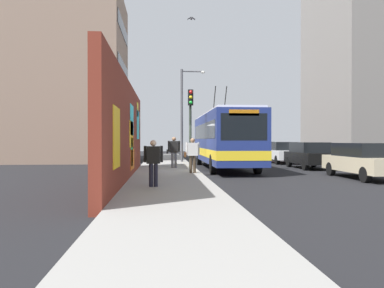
{
  "coord_description": "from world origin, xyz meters",
  "views": [
    {
      "loc": [
        -19.53,
        1.87,
        1.7
      ],
      "look_at": [
        0.47,
        0.31,
        1.5
      ],
      "focal_mm": 35.72,
      "sensor_mm": 36.0,
      "label": 1
    }
  ],
  "objects_px": {
    "parked_car_red": "(261,150)",
    "parked_car_champagne": "(363,160)",
    "parked_car_black": "(310,155)",
    "traffic_light": "(190,116)",
    "street_lamp": "(184,109)",
    "city_bus": "(224,138)",
    "parked_car_white": "(282,152)",
    "pedestrian_at_curb": "(192,153)",
    "pedestrian_midblock": "(174,150)",
    "pedestrian_near_wall": "(153,160)"
  },
  "relations": [
    {
      "from": "parked_car_black",
      "to": "street_lamp",
      "type": "height_order",
      "value": "street_lamp"
    },
    {
      "from": "parked_car_black",
      "to": "parked_car_white",
      "type": "distance_m",
      "value": 5.29
    },
    {
      "from": "city_bus",
      "to": "parked_car_champagne",
      "type": "relative_size",
      "value": 2.39
    },
    {
      "from": "parked_car_black",
      "to": "parked_car_red",
      "type": "bearing_deg",
      "value": -0.0
    },
    {
      "from": "pedestrian_near_wall",
      "to": "pedestrian_at_curb",
      "type": "xyz_separation_m",
      "value": [
        5.24,
        -1.72,
        0.06
      ]
    },
    {
      "from": "parked_car_champagne",
      "to": "pedestrian_near_wall",
      "type": "height_order",
      "value": "pedestrian_near_wall"
    },
    {
      "from": "pedestrian_midblock",
      "to": "pedestrian_at_curb",
      "type": "distance_m",
      "value": 3.56
    },
    {
      "from": "parked_car_red",
      "to": "traffic_light",
      "type": "bearing_deg",
      "value": 151.01
    },
    {
      "from": "pedestrian_midblock",
      "to": "street_lamp",
      "type": "relative_size",
      "value": 0.26
    },
    {
      "from": "parked_car_red",
      "to": "parked_car_champagne",
      "type": "bearing_deg",
      "value": 180.0
    },
    {
      "from": "parked_car_champagne",
      "to": "city_bus",
      "type": "bearing_deg",
      "value": 39.53
    },
    {
      "from": "parked_car_champagne",
      "to": "pedestrian_at_curb",
      "type": "relative_size",
      "value": 2.87
    },
    {
      "from": "parked_car_black",
      "to": "parked_car_red",
      "type": "xyz_separation_m",
      "value": [
        11.39,
        -0.0,
        0.0
      ]
    },
    {
      "from": "city_bus",
      "to": "street_lamp",
      "type": "xyz_separation_m",
      "value": [
        5.2,
        2.06,
        2.17
      ]
    },
    {
      "from": "pedestrian_midblock",
      "to": "pedestrian_at_curb",
      "type": "relative_size",
      "value": 1.05
    },
    {
      "from": "parked_car_champagne",
      "to": "parked_car_red",
      "type": "height_order",
      "value": "same"
    },
    {
      "from": "parked_car_black",
      "to": "pedestrian_at_curb",
      "type": "xyz_separation_m",
      "value": [
        -4.37,
        7.44,
        0.28
      ]
    },
    {
      "from": "parked_car_white",
      "to": "traffic_light",
      "type": "xyz_separation_m",
      "value": [
        -7.16,
        7.35,
        2.2
      ]
    },
    {
      "from": "parked_car_champagne",
      "to": "traffic_light",
      "type": "height_order",
      "value": "traffic_light"
    },
    {
      "from": "parked_car_white",
      "to": "traffic_light",
      "type": "bearing_deg",
      "value": 134.25
    },
    {
      "from": "city_bus",
      "to": "parked_car_white",
      "type": "height_order",
      "value": "city_bus"
    },
    {
      "from": "parked_car_red",
      "to": "pedestrian_midblock",
      "type": "height_order",
      "value": "pedestrian_midblock"
    },
    {
      "from": "pedestrian_midblock",
      "to": "traffic_light",
      "type": "height_order",
      "value": "traffic_light"
    },
    {
      "from": "parked_car_white",
      "to": "street_lamp",
      "type": "distance_m",
      "value": 7.92
    },
    {
      "from": "parked_car_black",
      "to": "traffic_light",
      "type": "xyz_separation_m",
      "value": [
        -1.88,
        7.35,
        2.2
      ]
    },
    {
      "from": "pedestrian_at_curb",
      "to": "parked_car_white",
      "type": "bearing_deg",
      "value": -37.62
    },
    {
      "from": "parked_car_champagne",
      "to": "parked_car_red",
      "type": "xyz_separation_m",
      "value": [
        17.52,
        -0.0,
        0.0
      ]
    },
    {
      "from": "parked_car_black",
      "to": "traffic_light",
      "type": "distance_m",
      "value": 7.9
    },
    {
      "from": "parked_car_champagne",
      "to": "pedestrian_at_curb",
      "type": "bearing_deg",
      "value": 76.7
    },
    {
      "from": "traffic_light",
      "to": "street_lamp",
      "type": "relative_size",
      "value": 0.64
    },
    {
      "from": "parked_car_black",
      "to": "parked_car_red",
      "type": "relative_size",
      "value": 0.86
    },
    {
      "from": "parked_car_white",
      "to": "pedestrian_at_curb",
      "type": "distance_m",
      "value": 12.19
    },
    {
      "from": "city_bus",
      "to": "parked_car_black",
      "type": "distance_m",
      "value": 5.3
    },
    {
      "from": "street_lamp",
      "to": "city_bus",
      "type": "bearing_deg",
      "value": -158.42
    },
    {
      "from": "parked_car_red",
      "to": "street_lamp",
      "type": "xyz_separation_m",
      "value": [
        -6.02,
        7.26,
        3.17
      ]
    },
    {
      "from": "parked_car_champagne",
      "to": "parked_car_black",
      "type": "distance_m",
      "value": 6.13
    },
    {
      "from": "city_bus",
      "to": "parked_car_red",
      "type": "bearing_deg",
      "value": -24.87
    },
    {
      "from": "parked_car_champagne",
      "to": "street_lamp",
      "type": "xyz_separation_m",
      "value": [
        11.5,
        7.26,
        3.17
      ]
    },
    {
      "from": "traffic_light",
      "to": "parked_car_white",
      "type": "bearing_deg",
      "value": -45.75
    },
    {
      "from": "parked_car_red",
      "to": "pedestrian_near_wall",
      "type": "height_order",
      "value": "pedestrian_near_wall"
    },
    {
      "from": "parked_car_red",
      "to": "traffic_light",
      "type": "height_order",
      "value": "traffic_light"
    },
    {
      "from": "parked_car_black",
      "to": "pedestrian_near_wall",
      "type": "height_order",
      "value": "pedestrian_near_wall"
    },
    {
      "from": "city_bus",
      "to": "parked_car_red",
      "type": "distance_m",
      "value": 12.41
    },
    {
      "from": "parked_car_white",
      "to": "parked_car_red",
      "type": "xyz_separation_m",
      "value": [
        6.11,
        0.0,
        0.0
      ]
    },
    {
      "from": "pedestrian_midblock",
      "to": "parked_car_white",
      "type": "bearing_deg",
      "value": -53.05
    },
    {
      "from": "pedestrian_midblock",
      "to": "parked_car_champagne",
      "type": "bearing_deg",
      "value": -122.49
    },
    {
      "from": "parked_car_red",
      "to": "street_lamp",
      "type": "distance_m",
      "value": 9.95
    },
    {
      "from": "city_bus",
      "to": "traffic_light",
      "type": "relative_size",
      "value": 2.64
    },
    {
      "from": "parked_car_red",
      "to": "street_lamp",
      "type": "relative_size",
      "value": 0.73
    },
    {
      "from": "city_bus",
      "to": "pedestrian_near_wall",
      "type": "xyz_separation_m",
      "value": [
        -9.78,
        3.96,
        -0.79
      ]
    }
  ]
}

